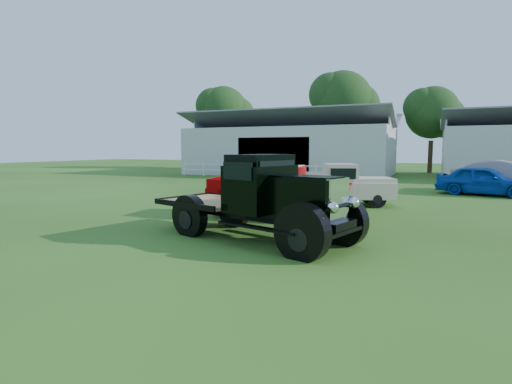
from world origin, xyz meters
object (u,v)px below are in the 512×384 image
at_px(white_pickup, 337,185).
at_px(misc_car_grey, 505,177).
at_px(misc_car_blue, 484,181).
at_px(red_pickup, 279,191).
at_px(vintage_flatbed, 257,197).

height_order(white_pickup, misc_car_grey, misc_car_grey).
bearing_deg(misc_car_grey, misc_car_blue, 158.69).
bearing_deg(white_pickup, misc_car_blue, 25.65).
relative_size(white_pickup, misc_car_blue, 1.06).
height_order(red_pickup, misc_car_grey, red_pickup).
bearing_deg(misc_car_grey, white_pickup, 149.58).
bearing_deg(misc_car_blue, vintage_flatbed, 167.72).
xyz_separation_m(red_pickup, white_pickup, (1.21, 3.75, -0.05)).
xyz_separation_m(vintage_flatbed, white_pickup, (0.57, 7.13, -0.26)).
height_order(white_pickup, misc_car_blue, white_pickup).
xyz_separation_m(vintage_flatbed, red_pickup, (-0.63, 3.38, -0.21)).
bearing_deg(red_pickup, misc_car_blue, 49.24).
bearing_deg(misc_car_grey, vintage_flatbed, 163.46).
bearing_deg(white_pickup, vintage_flatbed, -116.08).
distance_m(vintage_flatbed, red_pickup, 3.44).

